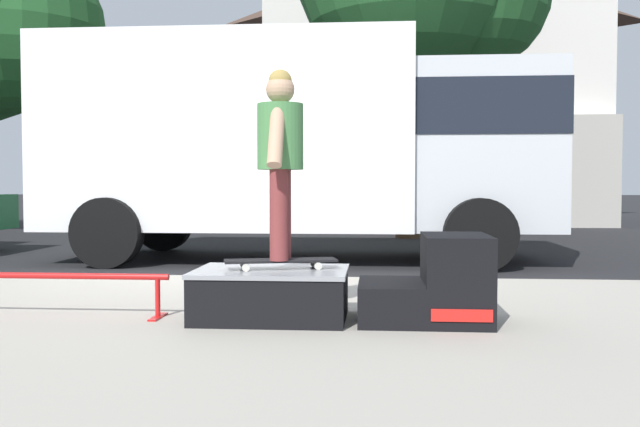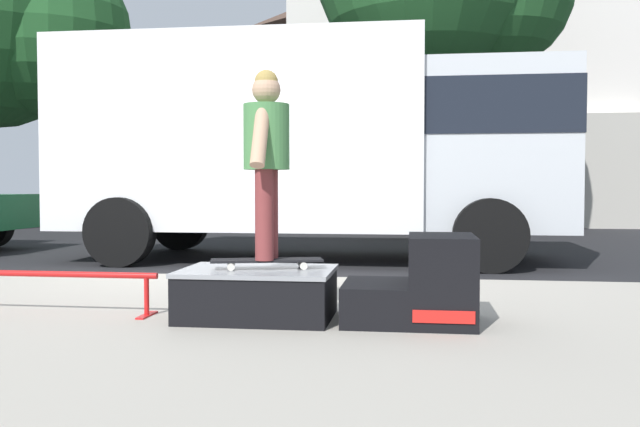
# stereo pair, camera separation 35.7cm
# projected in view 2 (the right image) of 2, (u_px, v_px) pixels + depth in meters

# --- Properties ---
(ground_plane) EXTENTS (140.00, 140.00, 0.00)m
(ground_plane) POSITION_uv_depth(u_px,v_px,m) (224.00, 280.00, 7.66)
(ground_plane) COLOR black
(sidewalk_slab) EXTENTS (50.00, 5.00, 0.12)m
(sidewalk_slab) POSITION_uv_depth(u_px,v_px,m) (103.00, 331.00, 4.68)
(sidewalk_slab) COLOR #A8A093
(sidewalk_slab) RESTS_ON ground
(skate_box) EXTENTS (1.06, 0.75, 0.35)m
(skate_box) POSITION_uv_depth(u_px,v_px,m) (258.00, 292.00, 4.80)
(skate_box) COLOR black
(skate_box) RESTS_ON sidewalk_slab
(kicker_ramp) EXTENTS (0.88, 0.68, 0.60)m
(kicker_ramp) POSITION_uv_depth(u_px,v_px,m) (421.00, 286.00, 4.64)
(kicker_ramp) COLOR black
(kicker_ramp) RESTS_ON sidewalk_slab
(grind_rail) EXTENTS (1.63, 0.28, 0.31)m
(grind_rail) POSITION_uv_depth(u_px,v_px,m) (50.00, 281.00, 4.98)
(grind_rail) COLOR red
(grind_rail) RESTS_ON sidewalk_slab
(skateboard) EXTENTS (0.81, 0.39, 0.07)m
(skateboard) POSITION_uv_depth(u_px,v_px,m) (267.00, 261.00, 4.80)
(skateboard) COLOR black
(skateboard) RESTS_ON skate_box
(skater_kid) EXTENTS (0.32, 0.68, 1.32)m
(skater_kid) POSITION_uv_depth(u_px,v_px,m) (267.00, 148.00, 4.76)
(skater_kid) COLOR brown
(skater_kid) RESTS_ON skateboard
(box_truck) EXTENTS (6.91, 2.63, 3.05)m
(box_truck) POSITION_uv_depth(u_px,v_px,m) (313.00, 139.00, 9.67)
(box_truck) COLOR white
(box_truck) RESTS_ON ground
(house_behind) EXTENTS (9.54, 8.23, 8.40)m
(house_behind) POSITION_uv_depth(u_px,v_px,m) (453.00, 81.00, 21.00)
(house_behind) COLOR silver
(house_behind) RESTS_ON ground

